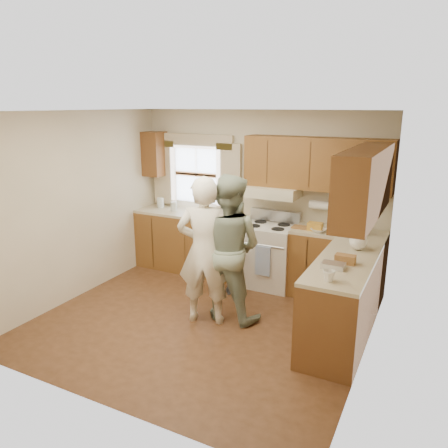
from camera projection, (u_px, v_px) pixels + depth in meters
The scene contains 6 objects.
room at pixel (201, 223), 5.03m from camera, with size 3.80×3.80×3.80m.
kitchen_fixtures at pixel (281, 239), 5.80m from camera, with size 3.80×2.25×2.15m.
stove at pixel (268, 254), 6.34m from camera, with size 0.76×0.67×1.07m.
woman_left at pixel (204, 251), 5.15m from camera, with size 0.65×0.43×1.79m, color white.
woman_right at pixel (228, 248), 5.26m from camera, with size 0.87×0.68×1.79m, color #294536.
child at pixel (225, 261), 6.02m from camera, with size 0.56×0.23×0.95m, color gray.
Camera 1 is at (2.43, -4.21, 2.57)m, focal length 35.00 mm.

